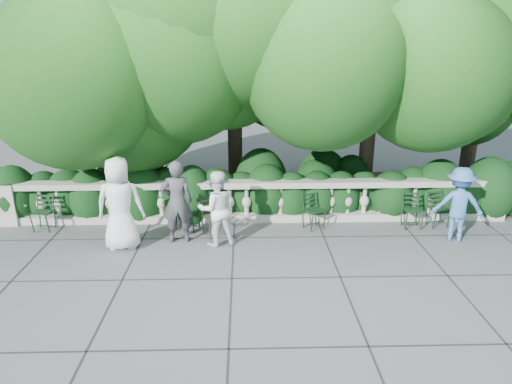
{
  "coord_description": "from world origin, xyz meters",
  "views": [
    {
      "loc": [
        -0.26,
        -8.41,
        4.17
      ],
      "look_at": [
        0.0,
        1.0,
        1.0
      ],
      "focal_mm": 32.0,
      "sensor_mm": 36.0,
      "label": 1
    }
  ],
  "objects_px": {
    "chair_a": "(42,233)",
    "person_casual_man": "(216,209)",
    "person_older_blue": "(458,204)",
    "person_businessman": "(120,204)",
    "chair_weathered": "(217,237)",
    "person_woman_grey": "(177,202)",
    "chair_f": "(413,230)",
    "chair_d": "(317,231)",
    "chair_e": "(440,228)",
    "chair_c": "(187,232)"
  },
  "relations": [
    {
      "from": "chair_weathered",
      "to": "person_businessman",
      "type": "xyz_separation_m",
      "value": [
        -1.93,
        -0.46,
        0.98
      ]
    },
    {
      "from": "chair_a",
      "to": "chair_d",
      "type": "height_order",
      "value": "same"
    },
    {
      "from": "person_older_blue",
      "to": "person_businessman",
      "type": "bearing_deg",
      "value": 16.44
    },
    {
      "from": "person_businessman",
      "to": "person_casual_man",
      "type": "xyz_separation_m",
      "value": [
        1.96,
        0.12,
        -0.17
      ]
    },
    {
      "from": "chair_a",
      "to": "chair_d",
      "type": "distance_m",
      "value": 6.26
    },
    {
      "from": "chair_e",
      "to": "person_businessman",
      "type": "distance_m",
      "value": 7.18
    },
    {
      "from": "chair_e",
      "to": "person_woman_grey",
      "type": "height_order",
      "value": "person_woman_grey"
    },
    {
      "from": "person_woman_grey",
      "to": "chair_e",
      "type": "bearing_deg",
      "value": 179.19
    },
    {
      "from": "person_businessman",
      "to": "person_woman_grey",
      "type": "bearing_deg",
      "value": -166.84
    },
    {
      "from": "chair_a",
      "to": "person_casual_man",
      "type": "relative_size",
      "value": 0.52
    },
    {
      "from": "chair_c",
      "to": "person_businessman",
      "type": "distance_m",
      "value": 1.75
    },
    {
      "from": "chair_e",
      "to": "person_woman_grey",
      "type": "distance_m",
      "value": 6.04
    },
    {
      "from": "chair_d",
      "to": "chair_e",
      "type": "relative_size",
      "value": 1.0
    },
    {
      "from": "chair_e",
      "to": "person_casual_man",
      "type": "relative_size",
      "value": 0.52
    },
    {
      "from": "person_businessman",
      "to": "chair_weathered",
      "type": "bearing_deg",
      "value": -168.43
    },
    {
      "from": "chair_a",
      "to": "person_woman_grey",
      "type": "xyz_separation_m",
      "value": [
        3.17,
        -0.52,
        0.9
      ]
    },
    {
      "from": "chair_f",
      "to": "person_casual_man",
      "type": "xyz_separation_m",
      "value": [
        -4.45,
        -0.62,
        0.81
      ]
    },
    {
      "from": "person_businessman",
      "to": "chair_e",
      "type": "bearing_deg",
      "value": -175.2
    },
    {
      "from": "person_businessman",
      "to": "person_casual_man",
      "type": "relative_size",
      "value": 1.21
    },
    {
      "from": "chair_f",
      "to": "person_casual_man",
      "type": "relative_size",
      "value": 0.52
    },
    {
      "from": "chair_weathered",
      "to": "chair_d",
      "type": "bearing_deg",
      "value": -24.52
    },
    {
      "from": "chair_weathered",
      "to": "person_older_blue",
      "type": "relative_size",
      "value": 0.51
    },
    {
      "from": "chair_a",
      "to": "person_woman_grey",
      "type": "bearing_deg",
      "value": -3.57
    },
    {
      "from": "chair_d",
      "to": "chair_f",
      "type": "bearing_deg",
      "value": -29.35
    },
    {
      "from": "person_woman_grey",
      "to": "person_older_blue",
      "type": "relative_size",
      "value": 1.11
    },
    {
      "from": "chair_weathered",
      "to": "person_older_blue",
      "type": "height_order",
      "value": "person_older_blue"
    },
    {
      "from": "chair_f",
      "to": "chair_weathered",
      "type": "height_order",
      "value": "same"
    },
    {
      "from": "chair_e",
      "to": "person_businessman",
      "type": "xyz_separation_m",
      "value": [
        -7.07,
        -0.82,
        0.98
      ]
    },
    {
      "from": "chair_c",
      "to": "chair_weathered",
      "type": "bearing_deg",
      "value": -4.57
    },
    {
      "from": "person_woman_grey",
      "to": "person_older_blue",
      "type": "distance_m",
      "value": 6.0
    },
    {
      "from": "chair_c",
      "to": "chair_f",
      "type": "distance_m",
      "value": 5.18
    },
    {
      "from": "chair_weathered",
      "to": "person_businessman",
      "type": "height_order",
      "value": "person_businessman"
    },
    {
      "from": "chair_weathered",
      "to": "person_businessman",
      "type": "bearing_deg",
      "value": 161.07
    },
    {
      "from": "person_casual_man",
      "to": "person_woman_grey",
      "type": "bearing_deg",
      "value": -26.91
    },
    {
      "from": "chair_weathered",
      "to": "person_casual_man",
      "type": "distance_m",
      "value": 0.88
    },
    {
      "from": "chair_d",
      "to": "chair_f",
      "type": "distance_m",
      "value": 2.2
    },
    {
      "from": "chair_weathered",
      "to": "person_woman_grey",
      "type": "distance_m",
      "value": 1.22
    },
    {
      "from": "chair_f",
      "to": "person_woman_grey",
      "type": "xyz_separation_m",
      "value": [
        -5.29,
        -0.44,
        0.9
      ]
    },
    {
      "from": "chair_a",
      "to": "person_casual_man",
      "type": "xyz_separation_m",
      "value": [
        4.01,
        -0.7,
        0.81
      ]
    },
    {
      "from": "chair_f",
      "to": "person_businessman",
      "type": "distance_m",
      "value": 6.52
    },
    {
      "from": "person_casual_man",
      "to": "person_older_blue",
      "type": "relative_size",
      "value": 0.99
    },
    {
      "from": "chair_c",
      "to": "chair_d",
      "type": "distance_m",
      "value": 2.98
    },
    {
      "from": "chair_d",
      "to": "person_businessman",
      "type": "distance_m",
      "value": 4.38
    },
    {
      "from": "chair_a",
      "to": "chair_d",
      "type": "xyz_separation_m",
      "value": [
        6.26,
        -0.05,
        0.0
      ]
    },
    {
      "from": "chair_a",
      "to": "chair_f",
      "type": "relative_size",
      "value": 1.0
    },
    {
      "from": "person_woman_grey",
      "to": "person_casual_man",
      "type": "bearing_deg",
      "value": 161.93
    },
    {
      "from": "chair_d",
      "to": "chair_f",
      "type": "relative_size",
      "value": 1.0
    },
    {
      "from": "person_woman_grey",
      "to": "chair_a",
      "type": "bearing_deg",
      "value": -15.11
    },
    {
      "from": "chair_e",
      "to": "chair_f",
      "type": "bearing_deg",
      "value": 176.41
    },
    {
      "from": "chair_d",
      "to": "person_casual_man",
      "type": "relative_size",
      "value": 0.52
    }
  ]
}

